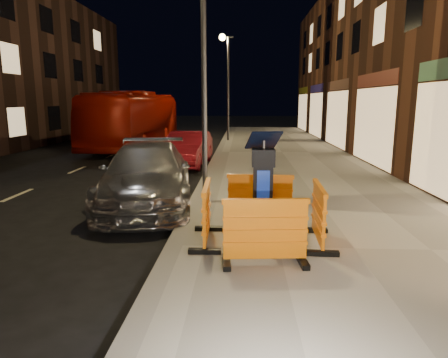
{
  "coord_description": "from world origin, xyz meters",
  "views": [
    {
      "loc": [
        1.15,
        -6.33,
        2.56
      ],
      "look_at": [
        0.8,
        1.0,
        1.1
      ],
      "focal_mm": 32.0,
      "sensor_mm": 36.0,
      "label": 1
    }
  ],
  "objects_px": {
    "parking_kiosk": "(263,191)",
    "barrier_front": "(265,232)",
    "car_red": "(188,166)",
    "car_silver": "(148,204)",
    "bus_doubledecker": "(137,147)",
    "barrier_kerbside": "(207,213)",
    "barrier_bldgside": "(319,215)",
    "barrier_back": "(260,200)"
  },
  "relations": [
    {
      "from": "barrier_kerbside",
      "to": "car_red",
      "type": "xyz_separation_m",
      "value": [
        -1.56,
        8.96,
        -0.65
      ]
    },
    {
      "from": "parking_kiosk",
      "to": "barrier_bldgside",
      "type": "bearing_deg",
      "value": 0.58
    },
    {
      "from": "barrier_front",
      "to": "bus_doubledecker",
      "type": "distance_m",
      "value": 17.32
    },
    {
      "from": "barrier_back",
      "to": "car_red",
      "type": "xyz_separation_m",
      "value": [
        -2.51,
        8.01,
        -0.65
      ]
    },
    {
      "from": "barrier_back",
      "to": "bus_doubledecker",
      "type": "distance_m",
      "value": 15.56
    },
    {
      "from": "barrier_front",
      "to": "barrier_bldgside",
      "type": "height_order",
      "value": "same"
    },
    {
      "from": "barrier_front",
      "to": "bus_doubledecker",
      "type": "height_order",
      "value": "bus_doubledecker"
    },
    {
      "from": "barrier_kerbside",
      "to": "barrier_bldgside",
      "type": "distance_m",
      "value": 1.9
    },
    {
      "from": "barrier_front",
      "to": "car_silver",
      "type": "distance_m",
      "value": 4.8
    },
    {
      "from": "parking_kiosk",
      "to": "barrier_bldgside",
      "type": "relative_size",
      "value": 1.4
    },
    {
      "from": "car_silver",
      "to": "barrier_kerbside",
      "type": "bearing_deg",
      "value": -68.16
    },
    {
      "from": "barrier_kerbside",
      "to": "barrier_bldgside",
      "type": "xyz_separation_m",
      "value": [
        1.9,
        0.0,
        0.0
      ]
    },
    {
      "from": "barrier_front",
      "to": "barrier_back",
      "type": "xyz_separation_m",
      "value": [
        0.0,
        1.9,
        0.0
      ]
    },
    {
      "from": "car_silver",
      "to": "car_red",
      "type": "bearing_deg",
      "value": 79.78
    },
    {
      "from": "barrier_front",
      "to": "car_silver",
      "type": "height_order",
      "value": "barrier_front"
    },
    {
      "from": "barrier_front",
      "to": "car_red",
      "type": "relative_size",
      "value": 0.32
    },
    {
      "from": "parking_kiosk",
      "to": "bus_doubledecker",
      "type": "height_order",
      "value": "parking_kiosk"
    },
    {
      "from": "barrier_back",
      "to": "barrier_bldgside",
      "type": "bearing_deg",
      "value": -41.42
    },
    {
      "from": "barrier_kerbside",
      "to": "bus_doubledecker",
      "type": "xyz_separation_m",
      "value": [
        -5.25,
        15.21,
        -0.65
      ]
    },
    {
      "from": "barrier_bldgside",
      "to": "car_red",
      "type": "bearing_deg",
      "value": 23.69
    },
    {
      "from": "barrier_front",
      "to": "bus_doubledecker",
      "type": "xyz_separation_m",
      "value": [
        -6.2,
        16.16,
        -0.65
      ]
    },
    {
      "from": "parking_kiosk",
      "to": "barrier_kerbside",
      "type": "height_order",
      "value": "parking_kiosk"
    },
    {
      "from": "barrier_back",
      "to": "barrier_kerbside",
      "type": "bearing_deg",
      "value": -131.42
    },
    {
      "from": "parking_kiosk",
      "to": "barrier_front",
      "type": "xyz_separation_m",
      "value": [
        0.0,
        -0.95,
        -0.4
      ]
    },
    {
      "from": "barrier_bldgside",
      "to": "car_silver",
      "type": "distance_m",
      "value": 4.74
    },
    {
      "from": "bus_doubledecker",
      "to": "barrier_back",
      "type": "bearing_deg",
      "value": -65.27
    },
    {
      "from": "parking_kiosk",
      "to": "barrier_bldgside",
      "type": "distance_m",
      "value": 1.03
    },
    {
      "from": "parking_kiosk",
      "to": "bus_doubledecker",
      "type": "xyz_separation_m",
      "value": [
        -6.2,
        15.21,
        -1.05
      ]
    },
    {
      "from": "car_red",
      "to": "barrier_front",
      "type": "bearing_deg",
      "value": -71.84
    },
    {
      "from": "barrier_front",
      "to": "barrier_kerbside",
      "type": "height_order",
      "value": "same"
    },
    {
      "from": "barrier_front",
      "to": "barrier_bldgside",
      "type": "distance_m",
      "value": 1.34
    },
    {
      "from": "car_red",
      "to": "car_silver",
      "type": "bearing_deg",
      "value": -87.76
    },
    {
      "from": "barrier_back",
      "to": "barrier_kerbside",
      "type": "xyz_separation_m",
      "value": [
        -0.95,
        -0.95,
        0.0
      ]
    },
    {
      "from": "parking_kiosk",
      "to": "car_silver",
      "type": "bearing_deg",
      "value": 132.72
    },
    {
      "from": "barrier_front",
      "to": "barrier_kerbside",
      "type": "relative_size",
      "value": 1.0
    },
    {
      "from": "barrier_bldgside",
      "to": "barrier_kerbside",
      "type": "bearing_deg",
      "value": 92.58
    },
    {
      "from": "barrier_kerbside",
      "to": "bus_doubledecker",
      "type": "distance_m",
      "value": 16.1
    },
    {
      "from": "barrier_back",
      "to": "car_silver",
      "type": "xyz_separation_m",
      "value": [
        -2.69,
        2.02,
        -0.65
      ]
    },
    {
      "from": "barrier_kerbside",
      "to": "car_silver",
      "type": "height_order",
      "value": "barrier_kerbside"
    },
    {
      "from": "barrier_bldgside",
      "to": "bus_doubledecker",
      "type": "distance_m",
      "value": 16.82
    },
    {
      "from": "bus_doubledecker",
      "to": "barrier_kerbside",
      "type": "bearing_deg",
      "value": -69.73
    },
    {
      "from": "barrier_bldgside",
      "to": "parking_kiosk",
      "type": "bearing_deg",
      "value": 92.58
    }
  ]
}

